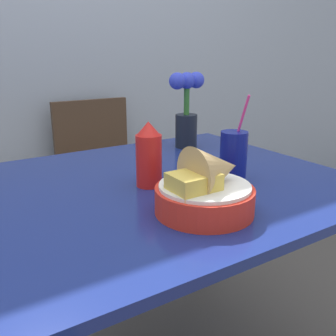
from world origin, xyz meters
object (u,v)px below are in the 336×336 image
Objects in this scene: ketchup_bottle at (149,155)px; drink_cup at (233,158)px; food_basket at (207,188)px; chair_far_window at (100,167)px; flower_vase at (186,109)px.

drink_cup reaches higher than ketchup_bottle.
food_basket is at bearing -84.11° from ketchup_bottle.
ketchup_bottle is 0.24m from drink_cup.
drink_cup is at bearing -21.81° from ketchup_bottle.
ketchup_bottle reaches higher than food_basket.
chair_far_window is 3.03× the size of flower_vase.
ketchup_bottle is 0.45m from flower_vase.
drink_cup reaches higher than food_basket.
ketchup_bottle is at bearing -103.86° from chair_far_window.
ketchup_bottle reaches higher than chair_far_window.
ketchup_bottle is at bearing 158.19° from drink_cup.
ketchup_bottle is at bearing 95.89° from food_basket.
food_basket is 0.62m from flower_vase.
chair_far_window is at bearing 79.92° from food_basket.
food_basket is 0.80× the size of flower_vase.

